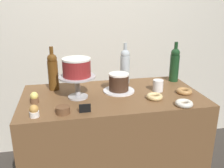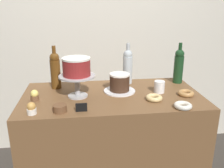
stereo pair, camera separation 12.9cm
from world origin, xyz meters
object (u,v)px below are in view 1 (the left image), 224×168
at_px(donut_glazed, 155,97).
at_px(white_layer_cake, 77,67).
at_px(cupcake_caramel, 34,111).
at_px(wine_bottle_clear, 125,66).
at_px(wine_bottle_amber, 53,71).
at_px(chocolate_round_cake, 119,82).
at_px(wine_bottle_green, 175,64).
at_px(price_sign_chalkboard, 85,108).
at_px(cupcake_lemon, 34,98).
at_px(donut_sugar, 184,103).
at_px(cake_stand_pedestal, 77,83).
at_px(donut_maple, 184,91).
at_px(cookie_stack, 63,110).
at_px(coffee_cup_ceramic, 158,86).

bearing_deg(donut_glazed, white_layer_cake, 166.06).
bearing_deg(cupcake_caramel, wine_bottle_clear, 36.96).
bearing_deg(wine_bottle_amber, chocolate_round_cake, -16.78).
distance_m(wine_bottle_green, price_sign_chalkboard, 0.92).
xyz_separation_m(wine_bottle_green, cupcake_caramel, (-1.08, -0.47, -0.11)).
bearing_deg(donut_glazed, cupcake_lemon, 173.41).
height_order(cupcake_caramel, donut_sugar, cupcake_caramel).
distance_m(cake_stand_pedestal, wine_bottle_amber, 0.26).
height_order(cake_stand_pedestal, wine_bottle_green, wine_bottle_green).
distance_m(cake_stand_pedestal, wine_bottle_clear, 0.47).
height_order(wine_bottle_amber, donut_maple, wine_bottle_amber).
xyz_separation_m(wine_bottle_green, donut_glazed, (-0.30, -0.35, -0.13)).
xyz_separation_m(chocolate_round_cake, donut_sugar, (0.35, -0.34, -0.06)).
bearing_deg(cake_stand_pedestal, wine_bottle_green, 15.15).
xyz_separation_m(donut_sugar, price_sign_chalkboard, (-0.63, 0.03, 0.01)).
height_order(wine_bottle_green, cupcake_caramel, wine_bottle_green).
bearing_deg(donut_sugar, chocolate_round_cake, 135.64).
distance_m(chocolate_round_cake, wine_bottle_clear, 0.22).
relative_size(chocolate_round_cake, donut_maple, 1.31).
height_order(cupcake_lemon, donut_maple, cupcake_lemon).
xyz_separation_m(wine_bottle_clear, price_sign_chalkboard, (-0.37, -0.50, -0.12)).
bearing_deg(wine_bottle_clear, donut_glazed, -73.28).
distance_m(wine_bottle_amber, donut_glazed, 0.76).
relative_size(wine_bottle_green, donut_maple, 2.91).
bearing_deg(cookie_stack, cupcake_caramel, -175.80).
xyz_separation_m(cupcake_caramel, cupcake_lemon, (-0.02, 0.21, 0.00)).
relative_size(donut_glazed, cookie_stack, 1.33).
bearing_deg(cupcake_lemon, white_layer_cake, 6.96).
distance_m(cake_stand_pedestal, cupcake_caramel, 0.37).
bearing_deg(donut_glazed, wine_bottle_clear, 106.72).
height_order(cupcake_lemon, price_sign_chalkboard, cupcake_lemon).
bearing_deg(donut_glazed, donut_maple, 12.62).
relative_size(cupcake_lemon, donut_maple, 0.66).
height_order(white_layer_cake, donut_maple, white_layer_cake).
height_order(cake_stand_pedestal, wine_bottle_clear, wine_bottle_clear).
relative_size(wine_bottle_green, coffee_cup_ceramic, 3.83).
distance_m(cupcake_caramel, cupcake_lemon, 0.22).
height_order(chocolate_round_cake, wine_bottle_clear, wine_bottle_clear).
bearing_deg(donut_maple, wine_bottle_green, 80.45).
xyz_separation_m(wine_bottle_clear, coffee_cup_ceramic, (0.19, -0.24, -0.10)).
distance_m(wine_bottle_clear, coffee_cup_ceramic, 0.32).
distance_m(chocolate_round_cake, cupcake_lemon, 0.60).
bearing_deg(donut_sugar, white_layer_cake, 156.94).
bearing_deg(wine_bottle_green, cake_stand_pedestal, -164.85).
bearing_deg(cookie_stack, cake_stand_pedestal, 66.18).
relative_size(cake_stand_pedestal, wine_bottle_clear, 0.76).
xyz_separation_m(white_layer_cake, cupcake_caramel, (-0.27, -0.25, -0.18)).
xyz_separation_m(cupcake_lemon, price_sign_chalkboard, (0.31, -0.21, -0.01)).
bearing_deg(cupcake_lemon, wine_bottle_clear, 22.71).
bearing_deg(wine_bottle_amber, cookie_stack, -82.41).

